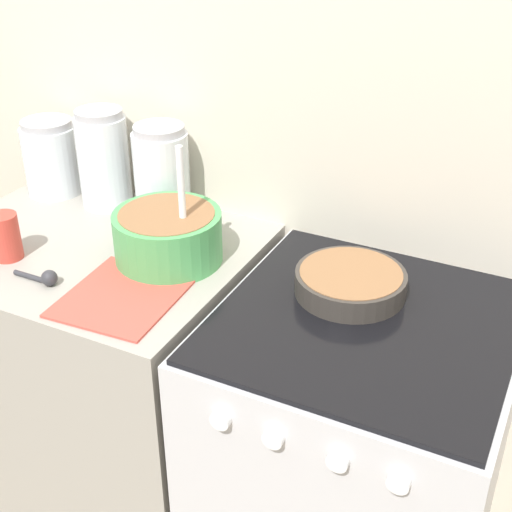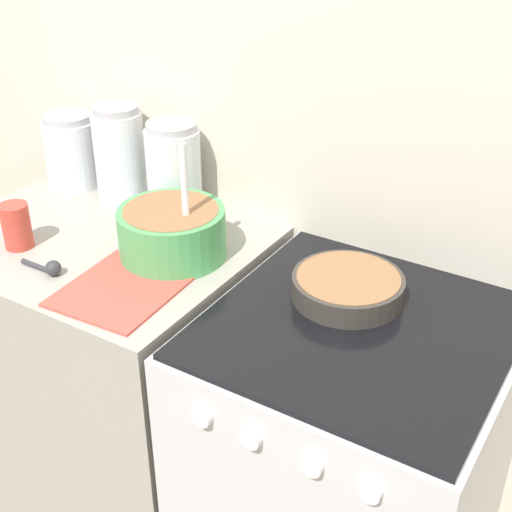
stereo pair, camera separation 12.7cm
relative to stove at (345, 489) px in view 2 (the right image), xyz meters
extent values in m
cube|color=beige|center=(-0.32, 0.33, 0.73)|extent=(4.53, 0.05, 2.40)
cube|color=#9E998E|center=(-0.70, 0.00, 0.00)|extent=(0.77, 0.61, 0.94)
cube|color=silver|center=(0.00, 0.00, -0.01)|extent=(0.61, 0.61, 0.93)
cube|color=black|center=(0.00, 0.00, 0.46)|extent=(0.59, 0.59, 0.01)
cylinder|color=white|center=(-0.17, -0.31, 0.39)|extent=(0.04, 0.02, 0.04)
cylinder|color=white|center=(-0.06, -0.31, 0.39)|extent=(0.04, 0.02, 0.04)
cylinder|color=white|center=(0.06, -0.31, 0.39)|extent=(0.04, 0.02, 0.04)
cylinder|color=white|center=(0.17, -0.31, 0.39)|extent=(0.04, 0.02, 0.04)
cylinder|color=#4CA559|center=(-0.49, 0.03, 0.53)|extent=(0.25, 0.25, 0.12)
cylinder|color=#8C603D|center=(-0.49, 0.03, 0.56)|extent=(0.22, 0.22, 0.06)
cylinder|color=white|center=(-0.45, 0.03, 0.62)|extent=(0.02, 0.02, 0.27)
cylinder|color=#38332D|center=(-0.07, 0.08, 0.49)|extent=(0.24, 0.24, 0.05)
cylinder|color=#8C603D|center=(-0.07, 0.08, 0.50)|extent=(0.22, 0.22, 0.04)
cylinder|color=silver|center=(-0.98, 0.21, 0.56)|extent=(0.15, 0.15, 0.19)
cylinder|color=olive|center=(-0.98, 0.21, 0.53)|extent=(0.13, 0.13, 0.11)
cylinder|color=#B2B2B7|center=(-0.98, 0.21, 0.67)|extent=(0.13, 0.13, 0.02)
cylinder|color=silver|center=(-0.80, 0.21, 0.59)|extent=(0.13, 0.13, 0.24)
cylinder|color=silver|center=(-0.80, 0.21, 0.54)|extent=(0.12, 0.12, 0.14)
cylinder|color=#B2B2B7|center=(-0.80, 0.21, 0.72)|extent=(0.12, 0.12, 0.02)
cylinder|color=silver|center=(-0.62, 0.21, 0.58)|extent=(0.14, 0.14, 0.23)
cylinder|color=red|center=(-0.62, 0.21, 0.54)|extent=(0.12, 0.12, 0.14)
cylinder|color=#B2B2B7|center=(-0.62, 0.21, 0.71)|extent=(0.13, 0.13, 0.02)
cylinder|color=#CC3F33|center=(-0.83, -0.13, 0.52)|extent=(0.07, 0.07, 0.11)
cube|color=#CC4C3F|center=(-0.49, -0.15, 0.47)|extent=(0.25, 0.28, 0.01)
cylinder|color=#333338|center=(-0.72, -0.18, 0.48)|extent=(0.09, 0.01, 0.01)
sphere|color=#333338|center=(-0.67, -0.18, 0.49)|extent=(0.04, 0.04, 0.04)
camera|label=1|loc=(0.33, -1.17, 1.30)|focal=50.00mm
camera|label=2|loc=(0.44, -1.11, 1.30)|focal=50.00mm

